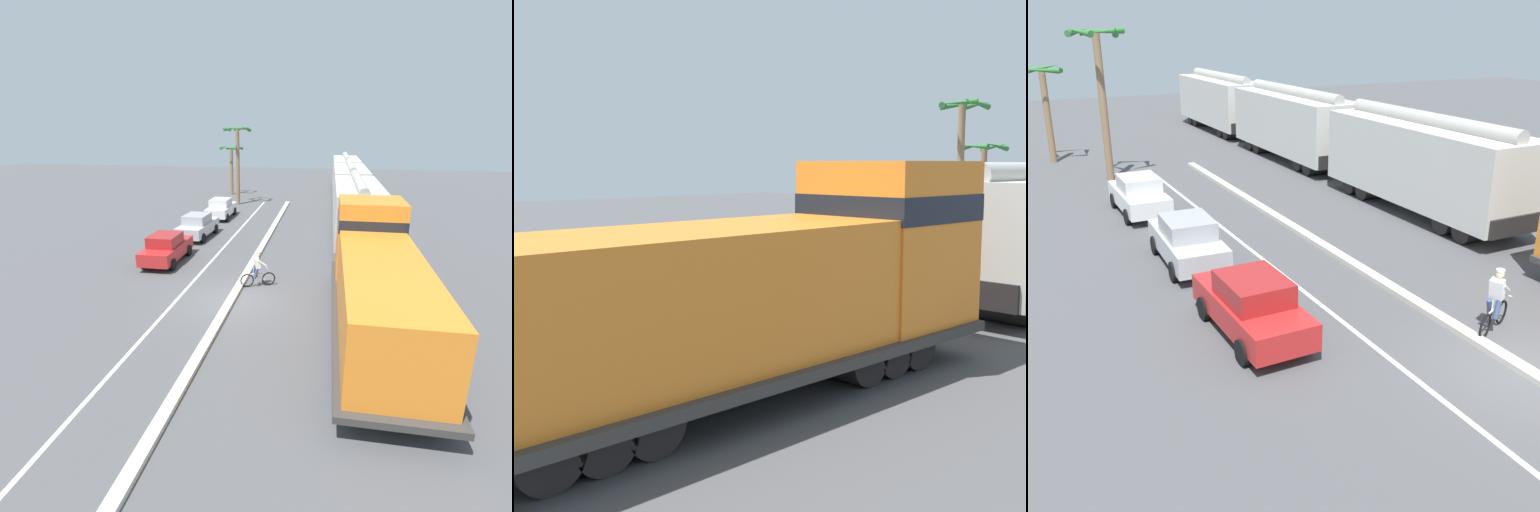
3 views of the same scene
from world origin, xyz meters
The scene contains 12 objects.
ground_plane centered at (0.00, 0.00, 0.00)m, with size 120.00×120.00×0.00m, color #4C4C4F.
median_curb centered at (0.00, 6.00, 0.08)m, with size 0.36×36.00×0.16m, color beige.
lane_stripe centered at (-2.40, 6.00, 0.00)m, with size 0.14×36.00×0.01m, color silver.
hopper_car_lead centered at (5.84, 11.13, 2.08)m, with size 2.90×10.60×4.18m.
hopper_car_middle centered at (5.84, 22.73, 2.08)m, with size 2.90×10.60×4.18m.
hopper_car_trailing centered at (5.84, 34.33, 2.08)m, with size 2.90×10.60×4.18m.
parked_car_red centered at (-4.82, 4.55, 0.82)m, with size 1.87×4.22×1.62m.
parked_car_silver centered at (-4.76, 9.94, 0.82)m, with size 1.98×4.27×1.62m.
parked_car_white centered at (-4.79, 16.23, 0.82)m, with size 1.85×4.21×1.62m.
cyclist centered at (0.83, 1.88, 0.82)m, with size 1.60×0.76×1.71m.
palm_tree_near centered at (-6.78, 28.32, 3.91)m, with size 2.30×2.33×5.45m.
palm_tree_far centered at (-4.73, 22.49, 5.34)m, with size 2.63×2.71×7.45m.
Camera 3 is at (-10.24, -8.04, 7.49)m, focal length 42.00 mm.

